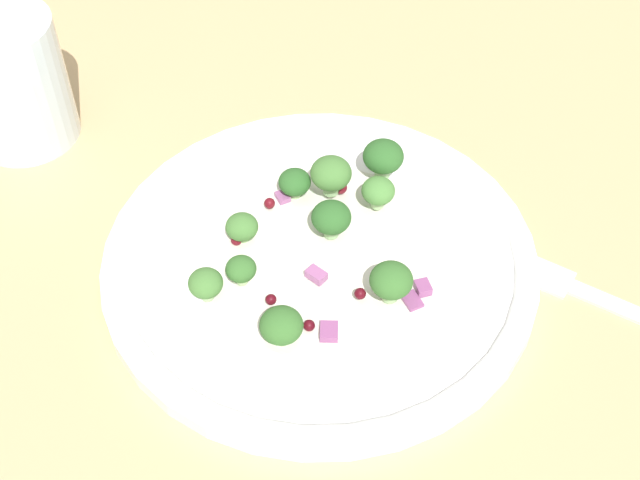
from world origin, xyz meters
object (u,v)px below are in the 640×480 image
(plate, at_px, (320,259))
(broccoli_floret_2, at_px, (242,227))
(broccoli_floret_1, at_px, (383,157))
(broccoli_floret_0, at_px, (206,284))
(water_glass, at_px, (12,81))
(fork, at_px, (638,314))

(plate, bearing_deg, broccoli_floret_2, -32.15)
(broccoli_floret_1, height_order, broccoli_floret_2, broccoli_floret_1)
(broccoli_floret_0, bearing_deg, water_glass, -66.38)
(plate, bearing_deg, fork, 150.27)
(broccoli_floret_1, bearing_deg, fork, 126.83)
(plate, xyz_separation_m, broccoli_floret_0, (0.08, 0.01, 0.02))
(broccoli_floret_2, height_order, fork, broccoli_floret_2)
(broccoli_floret_2, relative_size, water_glass, 0.22)
(broccoli_floret_2, xyz_separation_m, water_glass, (0.13, -0.17, 0.02))
(broccoli_floret_0, bearing_deg, broccoli_floret_2, -129.68)
(plate, relative_size, water_glass, 2.88)
(broccoli_floret_0, distance_m, water_glass, 0.23)
(fork, height_order, water_glass, water_glass)
(broccoli_floret_0, bearing_deg, fork, 160.81)
(broccoli_floret_1, relative_size, broccoli_floret_2, 1.32)
(broccoli_floret_2, bearing_deg, plate, 147.85)
(broccoli_floret_1, height_order, water_glass, water_glass)
(broccoli_floret_1, xyz_separation_m, broccoli_floret_2, (0.11, 0.02, -0.01))
(water_glass, bearing_deg, fork, 139.37)
(broccoli_floret_0, relative_size, broccoli_floret_1, 0.77)
(plate, xyz_separation_m, broccoli_floret_1, (-0.06, -0.05, 0.03))
(water_glass, bearing_deg, plate, 130.77)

